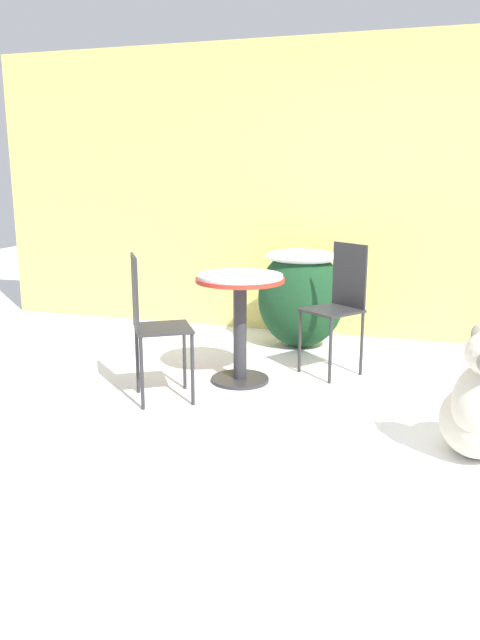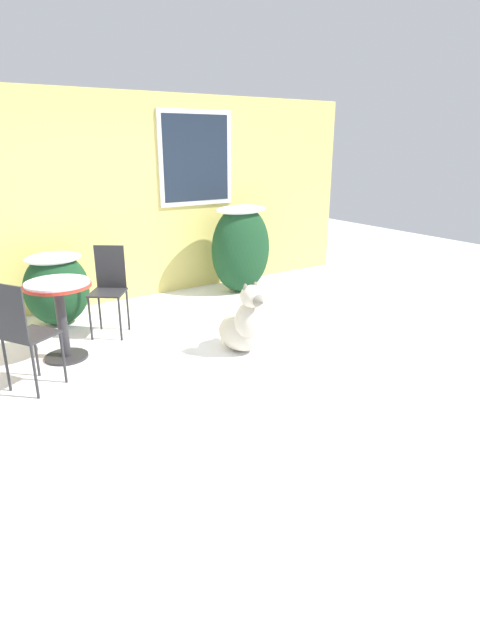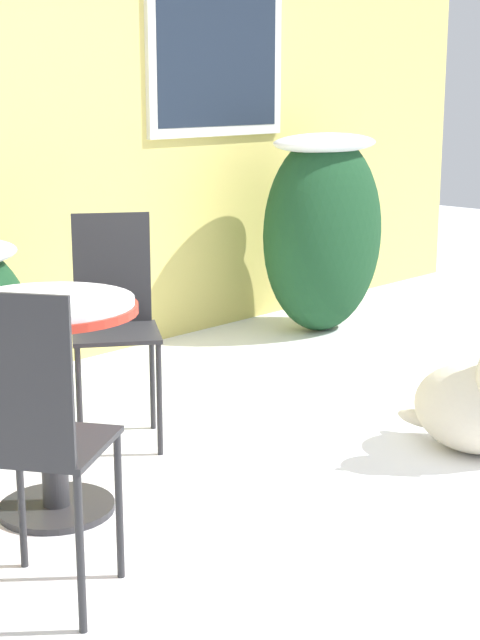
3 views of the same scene
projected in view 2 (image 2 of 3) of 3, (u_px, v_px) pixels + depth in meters
name	position (u px, v px, depth m)	size (l,w,h in m)	color
ground_plane	(180.00, 356.00, 5.07)	(16.00, 16.00, 0.00)	white
house_wall	(102.00, 200.00, 6.37)	(8.00, 0.10, 2.66)	#E5D16B
shrub_left	(56.00, 286.00, 5.82)	(0.75, 0.61, 0.86)	#194223
shrub_middle	(241.00, 247.00, 7.07)	(0.90, 0.60, 1.23)	#194223
patio_table	(60.00, 303.00, 4.84)	(0.63, 0.63, 0.80)	#2D2D30
patio_chair_near_table	(109.00, 286.00, 5.52)	(0.51, 0.51, 0.98)	#2D2D30
patio_chair_far_side	(24.00, 332.00, 4.20)	(0.50, 0.50, 0.98)	#2D2D30
dog	(243.00, 326.00, 5.10)	(0.41, 0.76, 0.76)	beige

